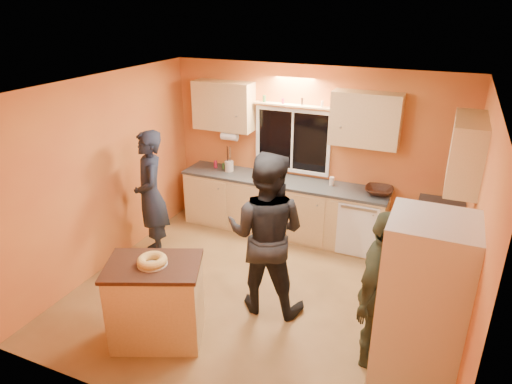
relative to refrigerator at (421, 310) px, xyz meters
The scene contains 14 objects.
ground 2.24m from the refrigerator, 157.06° to the left, with size 4.50×4.50×0.00m, color brown.
room_shell 2.26m from the refrigerator, 145.60° to the left, with size 4.54×4.04×2.61m.
back_counter 3.16m from the refrigerator, 126.89° to the left, with size 4.23×0.62×0.90m.
right_counter 1.38m from the refrigerator, 87.36° to the left, with size 0.62×1.84×0.90m.
refrigerator is the anchor object (origin of this frame).
island 2.66m from the refrigerator, behind, with size 1.15×0.99×0.94m.
bundt_pastry 2.63m from the refrigerator, behind, with size 0.31×0.31×0.09m, color tan.
person_left 3.86m from the refrigerator, 162.93° to the left, with size 0.68×0.44×1.86m, color black.
person_center 1.87m from the refrigerator, 159.82° to the left, with size 0.95×0.74×1.96m, color black.
person_right 0.45m from the refrigerator, 151.35° to the left, with size 0.99×0.41×1.69m, color #323824.
mixing_bowl 2.65m from the refrigerator, 107.36° to the left, with size 0.40×0.40×0.10m, color black.
utensil_crock 4.05m from the refrigerator, 141.42° to the left, with size 0.14×0.14×0.17m, color beige.
potted_plant 0.79m from the refrigerator, 81.28° to the left, with size 0.28×0.24×0.31m, color gray.
red_box 1.56m from the refrigerator, 86.42° to the left, with size 0.16×0.12×0.07m, color #AC1A32.
Camera 1 is at (1.86, -4.43, 3.45)m, focal length 32.00 mm.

